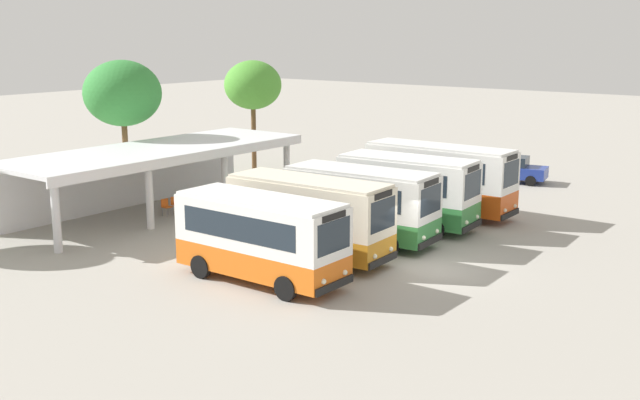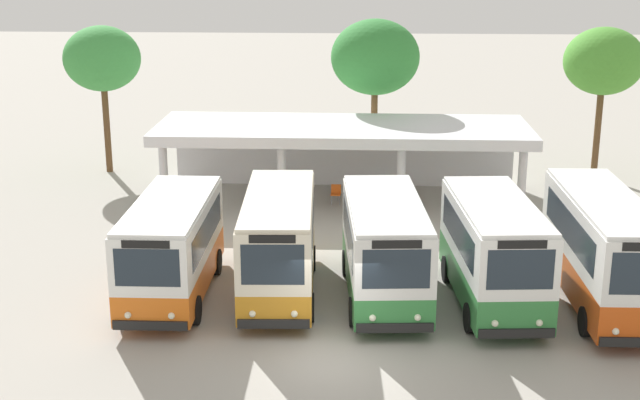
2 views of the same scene
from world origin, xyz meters
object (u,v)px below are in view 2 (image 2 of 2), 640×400
at_px(city_bus_fourth_amber, 494,249).
at_px(waiting_chair_end_by_column, 336,192).
at_px(city_bus_second_in_row, 279,241).
at_px(city_bus_fifth_blue, 603,247).
at_px(waiting_chair_middle_seat, 367,193).
at_px(waiting_chair_second_from_end, 351,192).
at_px(city_bus_nearest_orange, 172,245).
at_px(city_bus_middle_cream, 385,246).

bearing_deg(city_bus_fourth_amber, waiting_chair_end_by_column, 115.84).
bearing_deg(waiting_chair_end_by_column, city_bus_second_in_row, -98.27).
height_order(city_bus_second_in_row, waiting_chair_end_by_column, city_bus_second_in_row).
bearing_deg(city_bus_fifth_blue, waiting_chair_end_by_column, 128.98).
bearing_deg(waiting_chair_middle_seat, waiting_chair_second_from_end, 177.31).
bearing_deg(waiting_chair_second_from_end, city_bus_second_in_row, -101.85).
distance_m(city_bus_nearest_orange, waiting_chair_second_from_end, 12.35).
bearing_deg(city_bus_fourth_amber, waiting_chair_middle_seat, 109.81).
bearing_deg(waiting_chair_second_from_end, waiting_chair_middle_seat, -2.69).
bearing_deg(city_bus_second_in_row, waiting_chair_end_by_column, 81.73).
bearing_deg(waiting_chair_middle_seat, waiting_chair_end_by_column, -179.82).
relative_size(city_bus_nearest_orange, city_bus_fifth_blue, 0.88).
bearing_deg(waiting_chair_second_from_end, waiting_chair_end_by_column, -176.95).
bearing_deg(waiting_chair_end_by_column, city_bus_nearest_orange, -114.45).
relative_size(city_bus_nearest_orange, city_bus_fourth_amber, 1.01).
relative_size(city_bus_middle_cream, waiting_chair_end_by_column, 8.17).
bearing_deg(waiting_chair_second_from_end, city_bus_fifth_blue, -53.36).
distance_m(city_bus_second_in_row, city_bus_middle_cream, 3.43).
distance_m(waiting_chair_end_by_column, waiting_chair_second_from_end, 0.68).
bearing_deg(waiting_chair_end_by_column, city_bus_fifth_blue, -51.02).
distance_m(city_bus_fourth_amber, waiting_chair_end_by_column, 12.29).
xyz_separation_m(waiting_chair_end_by_column, waiting_chair_second_from_end, (0.68, 0.04, 0.00)).
height_order(city_bus_fifth_blue, waiting_chair_end_by_column, city_bus_fifth_blue).
distance_m(city_bus_nearest_orange, city_bus_fifth_blue, 13.70).
bearing_deg(waiting_chair_middle_seat, city_bus_nearest_orange, -120.11).
distance_m(city_bus_fifth_blue, waiting_chair_middle_seat, 13.18).
bearing_deg(waiting_chair_second_from_end, city_bus_fourth_amber, -67.17).
height_order(city_bus_nearest_orange, waiting_chair_second_from_end, city_bus_nearest_orange).
bearing_deg(city_bus_fourth_amber, city_bus_fifth_blue, 3.09).
bearing_deg(city_bus_middle_cream, waiting_chair_middle_seat, 92.89).
distance_m(city_bus_nearest_orange, city_bus_fourth_amber, 10.27).
bearing_deg(city_bus_fifth_blue, city_bus_nearest_orange, -179.73).
bearing_deg(city_bus_middle_cream, waiting_chair_end_by_column, 100.11).
bearing_deg(waiting_chair_end_by_column, city_bus_middle_cream, -79.89).
bearing_deg(waiting_chair_middle_seat, city_bus_middle_cream, -87.11).
xyz_separation_m(city_bus_second_in_row, city_bus_middle_cream, (3.42, -0.20, -0.03)).
bearing_deg(waiting_chair_second_from_end, city_bus_middle_cream, -83.50).
xyz_separation_m(city_bus_middle_cream, city_bus_fifth_blue, (6.85, -0.14, 0.13)).
xyz_separation_m(city_bus_second_in_row, city_bus_fifth_blue, (10.27, -0.35, 0.10)).
distance_m(city_bus_middle_cream, waiting_chair_second_from_end, 10.85).
xyz_separation_m(city_bus_middle_cream, waiting_chair_second_from_end, (-1.22, 10.71, -1.29)).
bearing_deg(city_bus_nearest_orange, city_bus_middle_cream, 1.74).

